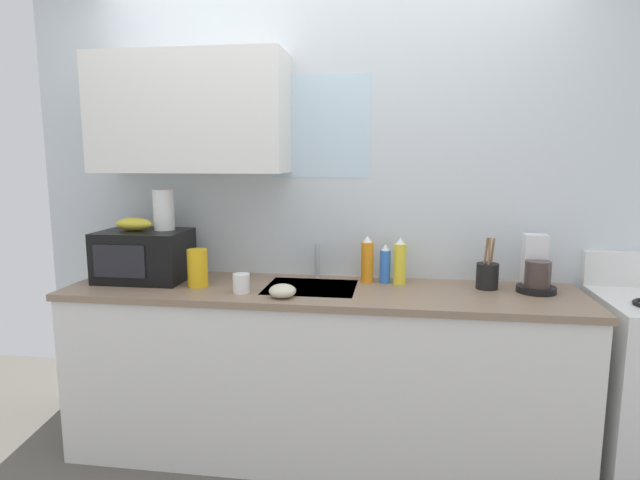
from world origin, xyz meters
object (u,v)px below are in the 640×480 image
(microwave, at_px, (144,255))
(dish_soap_bottle_orange, at_px, (367,260))
(dish_soap_bottle_blue, at_px, (385,265))
(mug_white, at_px, (241,283))
(utensil_crock, at_px, (487,275))
(small_bowl, at_px, (282,291))
(coffee_maker, at_px, (536,270))
(cereal_canister, at_px, (198,268))
(dish_soap_bottle_yellow, at_px, (400,262))
(paper_towel_roll, at_px, (164,210))
(banana_bunch, at_px, (134,224))

(microwave, xyz_separation_m, dish_soap_bottle_orange, (1.20, 0.13, -0.02))
(dish_soap_bottle_blue, distance_m, mug_white, 0.77)
(utensil_crock, xyz_separation_m, small_bowl, (-0.99, -0.32, -0.04))
(coffee_maker, distance_m, dish_soap_bottle_orange, 0.85)
(coffee_maker, xyz_separation_m, cereal_canister, (-1.70, -0.16, -0.01))
(dish_soap_bottle_blue, xyz_separation_m, dish_soap_bottle_yellow, (0.08, -0.02, 0.02))
(cereal_canister, xyz_separation_m, utensil_crock, (1.47, 0.17, -0.03))
(paper_towel_roll, distance_m, dish_soap_bottle_blue, 1.23)
(dish_soap_bottle_blue, height_order, small_bowl, dish_soap_bottle_blue)
(microwave, bearing_deg, mug_white, -17.43)
(dish_soap_bottle_blue, xyz_separation_m, utensil_crock, (0.52, -0.06, -0.03))
(banana_bunch, height_order, dish_soap_bottle_yellow, banana_bunch)
(microwave, height_order, small_bowl, microwave)
(dish_soap_bottle_blue, xyz_separation_m, small_bowl, (-0.48, -0.38, -0.07))
(paper_towel_roll, xyz_separation_m, coffee_maker, (1.94, 0.01, -0.28))
(cereal_canister, bearing_deg, dish_soap_bottle_blue, 13.32)
(microwave, xyz_separation_m, coffee_maker, (2.04, 0.06, -0.03))
(dish_soap_bottle_blue, bearing_deg, utensil_crock, -6.22)
(dish_soap_bottle_orange, relative_size, mug_white, 2.64)
(dish_soap_bottle_orange, relative_size, dish_soap_bottle_yellow, 1.01)
(paper_towel_roll, bearing_deg, small_bowl, -22.62)
(banana_bunch, xyz_separation_m, cereal_canister, (0.39, -0.10, -0.21))
(microwave, distance_m, utensil_crock, 1.82)
(utensil_crock, bearing_deg, dish_soap_bottle_yellow, 175.17)
(utensil_crock, bearing_deg, coffee_maker, -2.86)
(banana_bunch, distance_m, dish_soap_bottle_orange, 1.27)
(cereal_canister, bearing_deg, dish_soap_bottle_orange, 14.85)
(banana_bunch, xyz_separation_m, dish_soap_bottle_yellow, (1.42, 0.11, -0.19))
(banana_bunch, bearing_deg, dish_soap_bottle_yellow, 4.30)
(dish_soap_bottle_orange, bearing_deg, utensil_crock, -5.43)
(utensil_crock, bearing_deg, paper_towel_roll, -179.34)
(dish_soap_bottle_blue, height_order, mug_white, dish_soap_bottle_blue)
(coffee_maker, xyz_separation_m, dish_soap_bottle_orange, (-0.84, 0.07, 0.01))
(dish_soap_bottle_blue, distance_m, utensil_crock, 0.52)
(microwave, relative_size, mug_white, 4.84)
(microwave, distance_m, mug_white, 0.64)
(dish_soap_bottle_blue, bearing_deg, small_bowl, -141.64)
(banana_bunch, xyz_separation_m, coffee_maker, (2.09, 0.06, -0.20))
(banana_bunch, bearing_deg, utensil_crock, 2.15)
(cereal_canister, relative_size, utensil_crock, 0.73)
(paper_towel_roll, height_order, dish_soap_bottle_orange, paper_towel_roll)
(microwave, relative_size, small_bowl, 3.54)
(cereal_canister, height_order, utensil_crock, utensil_crock)
(paper_towel_roll, height_order, dish_soap_bottle_yellow, paper_towel_roll)
(small_bowl, bearing_deg, utensil_crock, 17.86)
(dish_soap_bottle_blue, bearing_deg, paper_towel_roll, -176.35)
(microwave, height_order, cereal_canister, microwave)
(dish_soap_bottle_orange, bearing_deg, coffee_maker, -4.73)
(coffee_maker, height_order, utensil_crock, coffee_maker)
(banana_bunch, relative_size, dish_soap_bottle_yellow, 0.80)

